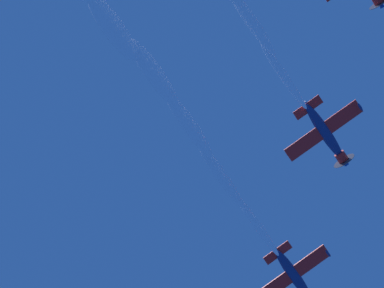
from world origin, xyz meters
The scene contains 2 objects.
airplane_lead centered at (5.35, 2.92, 86.64)m, with size 7.99×7.55×2.71m.
airplane_left_wingman centered at (7.52, -12.68, 86.15)m, with size 8.01×7.57×2.66m.
Camera 1 is at (-6.77, -25.51, 1.45)m, focal length 78.16 mm.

